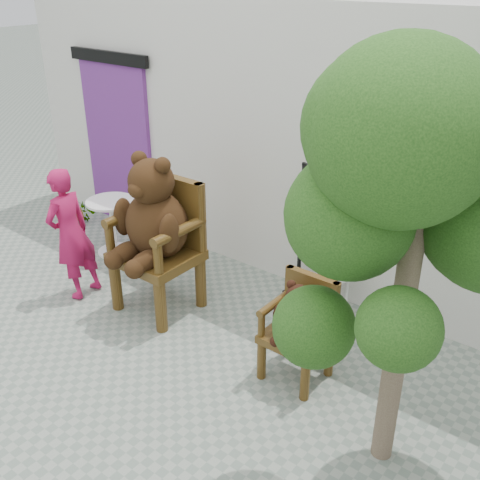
{
  "coord_description": "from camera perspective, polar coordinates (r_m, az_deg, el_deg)",
  "views": [
    {
      "loc": [
        2.79,
        -2.2,
        3.28
      ],
      "look_at": [
        -0.13,
        1.55,
        0.95
      ],
      "focal_mm": 42.0,
      "sensor_mm": 36.0,
      "label": 1
    }
  ],
  "objects": [
    {
      "name": "ground_plane",
      "position": [
        4.83,
        -10.58,
        -17.16
      ],
      "size": [
        60.0,
        60.0,
        0.0
      ],
      "primitive_type": "plane",
      "color": "gray",
      "rests_on": "ground"
    },
    {
      "name": "back_wall",
      "position": [
        6.25,
        9.88,
        9.18
      ],
      "size": [
        9.0,
        1.0,
        3.0
      ],
      "primitive_type": "cube",
      "color": "silver",
      "rests_on": "ground"
    },
    {
      "name": "doorway",
      "position": [
        7.8,
        -12.24,
        9.8
      ],
      "size": [
        1.4,
        0.11,
        2.33
      ],
      "color": "#672A7E",
      "rests_on": "ground"
    },
    {
      "name": "chair_big",
      "position": [
        5.66,
        -8.57,
        1.57
      ],
      "size": [
        0.8,
        0.88,
        1.69
      ],
      "color": "#3F290D",
      "rests_on": "ground"
    },
    {
      "name": "chair_small",
      "position": [
        4.84,
        6.06,
        -8.13
      ],
      "size": [
        0.53,
        0.51,
        0.95
      ],
      "color": "#3F290D",
      "rests_on": "ground"
    },
    {
      "name": "person",
      "position": [
        6.24,
        -16.8,
        0.58
      ],
      "size": [
        0.39,
        0.55,
        1.41
      ],
      "primitive_type": "imported",
      "rotation": [
        0.0,
        0.0,
        -1.47
      ],
      "color": "#A91449",
      "rests_on": "ground"
    },
    {
      "name": "cafe_table",
      "position": [
        7.13,
        -12.83,
        1.96
      ],
      "size": [
        0.6,
        0.6,
        0.7
      ],
      "rotation": [
        0.0,
        0.0,
        -0.19
      ],
      "color": "white",
      "rests_on": "ground"
    },
    {
      "name": "display_stand",
      "position": [
        5.9,
        7.11,
        -1.29
      ],
      "size": [
        0.55,
        0.49,
        1.51
      ],
      "rotation": [
        0.0,
        0.0,
        -0.37
      ],
      "color": "black",
      "rests_on": "ground"
    },
    {
      "name": "stool_bucket",
      "position": [
        5.73,
        9.95,
        -1.69
      ],
      "size": [
        0.32,
        0.32,
        1.45
      ],
      "rotation": [
        0.0,
        0.0,
        -0.22
      ],
      "color": "white",
      "rests_on": "ground"
    },
    {
      "name": "tree",
      "position": [
        3.32,
        18.54,
        6.02
      ],
      "size": [
        1.6,
        1.67,
        3.01
      ],
      "rotation": [
        0.0,
        0.0,
        0.28
      ],
      "color": "brown",
      "rests_on": "ground"
    },
    {
      "name": "potted_plant",
      "position": [
        8.17,
        -15.74,
        2.82
      ],
      "size": [
        0.37,
        0.33,
        0.37
      ],
      "primitive_type": "imported",
      "rotation": [
        0.0,
        0.0,
        -0.14
      ],
      "color": "#16390F",
      "rests_on": "ground"
    }
  ]
}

